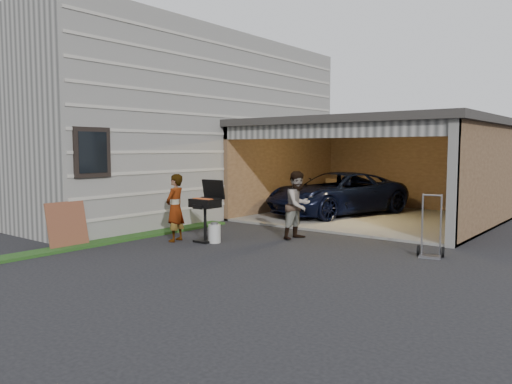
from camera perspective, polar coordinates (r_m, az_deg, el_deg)
ground at (r=10.30m, az=-6.45°, el=-6.72°), size 80.00×80.00×0.00m
house at (r=17.22m, az=-11.35°, el=7.12°), size 7.00×11.00×5.50m
groundcover_strip at (r=11.39m, az=-18.16°, el=-5.65°), size 0.50×8.00×0.06m
garage at (r=15.31m, az=13.90°, el=4.04°), size 6.80×6.30×2.90m
minivan at (r=15.55m, az=9.21°, el=-0.37°), size 3.33×5.07×1.30m
woman at (r=11.32m, az=-9.22°, el=-1.80°), size 0.49×0.63×1.52m
man at (r=11.52m, az=4.83°, el=-1.51°), size 0.67×0.82×1.56m
bbq_grill at (r=11.16m, az=-5.72°, el=-1.54°), size 0.62×0.55×1.38m
propane_tank at (r=11.12m, az=-4.77°, el=-4.76°), size 0.33×0.33×0.41m
plywood_panel at (r=11.18m, az=-20.77°, el=-3.55°), size 0.25×0.88×0.97m
hand_truck at (r=10.21m, az=19.32°, el=-5.73°), size 0.53×0.46×1.22m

